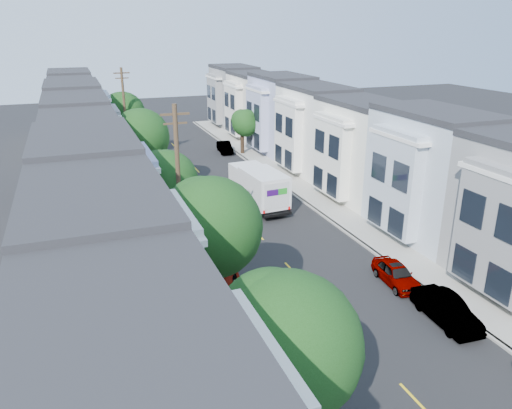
# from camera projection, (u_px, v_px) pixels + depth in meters

# --- Properties ---
(ground) EXTENTS (160.00, 160.00, 0.00)m
(ground) POSITION_uv_depth(u_px,v_px,m) (292.00, 271.00, 30.42)
(ground) COLOR black
(ground) RESTS_ON ground
(road_slab) EXTENTS (12.00, 70.00, 0.02)m
(road_slab) POSITION_uv_depth(u_px,v_px,m) (222.00, 196.00, 43.64)
(road_slab) COLOR black
(road_slab) RESTS_ON ground
(curb_left) EXTENTS (0.30, 70.00, 0.15)m
(curb_left) POSITION_uv_depth(u_px,v_px,m) (152.00, 203.00, 41.63)
(curb_left) COLOR gray
(curb_left) RESTS_ON ground
(curb_right) EXTENTS (0.30, 70.00, 0.15)m
(curb_right) POSITION_uv_depth(u_px,v_px,m) (285.00, 188.00, 45.60)
(curb_right) COLOR gray
(curb_right) RESTS_ON ground
(sidewalk_left) EXTENTS (2.60, 70.00, 0.15)m
(sidewalk_left) POSITION_uv_depth(u_px,v_px,m) (136.00, 205.00, 41.20)
(sidewalk_left) COLOR gray
(sidewalk_left) RESTS_ON ground
(sidewalk_right) EXTENTS (2.60, 70.00, 0.15)m
(sidewalk_right) POSITION_uv_depth(u_px,v_px,m) (298.00, 186.00, 46.03)
(sidewalk_right) COLOR gray
(sidewalk_right) RESTS_ON ground
(centerline) EXTENTS (0.12, 70.00, 0.01)m
(centerline) POSITION_uv_depth(u_px,v_px,m) (222.00, 196.00, 43.64)
(centerline) COLOR gold
(centerline) RESTS_ON ground
(townhouse_row_left) EXTENTS (5.00, 70.00, 8.50)m
(townhouse_row_left) POSITION_uv_depth(u_px,v_px,m) (88.00, 212.00, 39.98)
(townhouse_row_left) COLOR white
(townhouse_row_left) RESTS_ON ground
(townhouse_row_right) EXTENTS (5.00, 70.00, 8.50)m
(townhouse_row_right) POSITION_uv_depth(u_px,v_px,m) (334.00, 183.00, 47.30)
(townhouse_row_right) COLOR white
(townhouse_row_right) RESTS_ON ground
(tree_a) EXTENTS (4.70, 4.70, 7.26)m
(tree_a) POSITION_uv_depth(u_px,v_px,m) (284.00, 346.00, 15.22)
(tree_a) COLOR black
(tree_a) RESTS_ON ground
(tree_b) EXTENTS (4.70, 4.70, 7.85)m
(tree_b) POSITION_uv_depth(u_px,v_px,m) (209.00, 228.00, 22.53)
(tree_b) COLOR black
(tree_b) RESTS_ON ground
(tree_c) EXTENTS (4.21, 4.21, 6.57)m
(tree_c) POSITION_uv_depth(u_px,v_px,m) (165.00, 182.00, 32.61)
(tree_c) COLOR black
(tree_c) RESTS_ON ground
(tree_d) EXTENTS (4.70, 4.70, 7.67)m
(tree_d) POSITION_uv_depth(u_px,v_px,m) (140.00, 137.00, 41.77)
(tree_d) COLOR black
(tree_d) RESTS_ON ground
(tree_e) EXTENTS (4.70, 4.70, 7.46)m
(tree_e) POSITION_uv_depth(u_px,v_px,m) (122.00, 114.00, 53.73)
(tree_e) COLOR black
(tree_e) RESTS_ON ground
(tree_far_r) EXTENTS (3.10, 3.10, 5.16)m
(tree_far_r) POSITION_uv_depth(u_px,v_px,m) (245.00, 123.00, 56.68)
(tree_far_r) COLOR black
(tree_far_r) RESTS_ON ground
(utility_pole_near) EXTENTS (1.60, 0.26, 10.00)m
(utility_pole_near) POSITION_uv_depth(u_px,v_px,m) (179.00, 192.00, 28.37)
(utility_pole_near) COLOR #42301E
(utility_pole_near) RESTS_ON ground
(utility_pole_far) EXTENTS (1.60, 0.26, 10.00)m
(utility_pole_far) POSITION_uv_depth(u_px,v_px,m) (125.00, 117.00, 51.28)
(utility_pole_far) COLOR #42301E
(utility_pole_far) RESTS_ON ground
(fedex_truck) EXTENTS (2.60, 6.74, 3.24)m
(fedex_truck) POSITION_uv_depth(u_px,v_px,m) (259.00, 186.00, 40.46)
(fedex_truck) COLOR silver
(fedex_truck) RESTS_ON ground
(lead_sedan) EXTENTS (2.27, 4.31, 1.23)m
(lead_sedan) POSITION_uv_depth(u_px,v_px,m) (240.00, 178.00, 46.75)
(lead_sedan) COLOR black
(lead_sedan) RESTS_ON ground
(parked_left_b) EXTENTS (1.59, 4.09, 1.32)m
(parked_left_b) POSITION_uv_depth(u_px,v_px,m) (281.00, 380.00, 20.07)
(parked_left_b) COLOR black
(parked_left_b) RESTS_ON ground
(parked_left_c) EXTENTS (2.84, 5.61, 1.52)m
(parked_left_c) POSITION_uv_depth(u_px,v_px,m) (211.00, 266.00, 29.31)
(parked_left_c) COLOR #A6B0B9
(parked_left_c) RESTS_ON ground
(parked_left_d) EXTENTS (2.62, 5.07, 1.37)m
(parked_left_d) POSITION_uv_depth(u_px,v_px,m) (178.00, 215.00, 37.44)
(parked_left_d) COLOR #551116
(parked_left_d) RESTS_ON ground
(parked_right_a) EXTENTS (1.70, 4.23, 1.38)m
(parked_right_a) POSITION_uv_depth(u_px,v_px,m) (446.00, 310.00, 24.93)
(parked_right_a) COLOR #38393D
(parked_right_a) RESTS_ON ground
(parked_right_b) EXTENTS (1.85, 4.06, 1.28)m
(parked_right_b) POSITION_uv_depth(u_px,v_px,m) (396.00, 274.00, 28.65)
(parked_right_b) COLOR white
(parked_right_b) RESTS_ON ground
(parked_right_c) EXTENTS (2.03, 4.70, 1.52)m
(parked_right_c) POSITION_uv_depth(u_px,v_px,m) (268.00, 178.00, 46.14)
(parked_right_c) COLOR black
(parked_right_c) RESTS_ON ground
(parked_right_d) EXTENTS (1.72, 3.92, 1.27)m
(parked_right_d) POSITION_uv_depth(u_px,v_px,m) (225.00, 147.00, 58.25)
(parked_right_d) COLOR #0E1441
(parked_right_d) RESTS_ON ground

